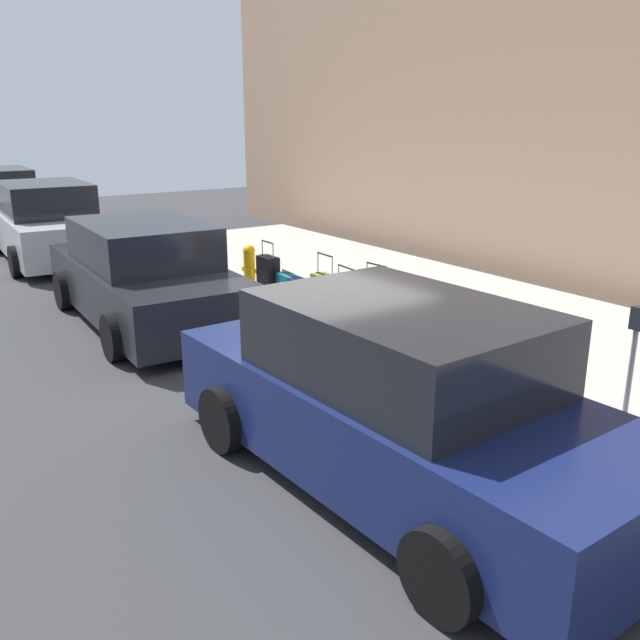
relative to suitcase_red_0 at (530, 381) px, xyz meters
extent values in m
plane|color=#333335|center=(3.28, 0.47, -0.45)|extent=(40.00, 40.00, 0.00)
cube|color=#ADA89E|center=(3.28, -2.03, -0.38)|extent=(18.00, 5.00, 0.14)
cube|color=red|center=(0.00, 0.00, 0.00)|extent=(0.48, 0.28, 0.61)
cube|color=black|center=(0.00, 0.00, 0.00)|extent=(0.47, 0.08, 0.63)
cylinder|color=gray|center=(-0.20, 0.02, 0.33)|extent=(0.02, 0.02, 0.04)
cylinder|color=gray|center=(0.20, -0.02, 0.33)|extent=(0.02, 0.02, 0.04)
cylinder|color=black|center=(0.00, 0.00, 0.35)|extent=(0.40, 0.06, 0.02)
cylinder|color=black|center=(-0.20, 0.02, -0.29)|extent=(0.05, 0.02, 0.04)
cylinder|color=black|center=(0.20, -0.02, -0.29)|extent=(0.05, 0.02, 0.04)
cube|color=#59601E|center=(0.49, -0.07, 0.02)|extent=(0.39, 0.25, 0.67)
cube|color=black|center=(0.49, -0.07, 0.02)|extent=(0.39, 0.06, 0.68)
cylinder|color=gray|center=(0.34, -0.06, 0.38)|extent=(0.02, 0.02, 0.04)
cylinder|color=gray|center=(0.65, -0.08, 0.38)|extent=(0.02, 0.02, 0.04)
cylinder|color=black|center=(0.49, -0.07, 0.40)|extent=(0.32, 0.04, 0.02)
cylinder|color=black|center=(0.33, -0.06, -0.29)|extent=(0.04, 0.02, 0.04)
cylinder|color=black|center=(0.66, -0.08, -0.29)|extent=(0.04, 0.02, 0.04)
cube|color=navy|center=(0.94, -0.08, 0.02)|extent=(0.37, 0.25, 0.65)
cube|color=black|center=(0.94, -0.08, 0.02)|extent=(0.37, 0.06, 0.67)
cylinder|color=gray|center=(0.79, -0.08, 0.50)|extent=(0.02, 0.02, 0.30)
cylinder|color=gray|center=(1.09, -0.07, 0.50)|extent=(0.02, 0.02, 0.30)
cylinder|color=black|center=(0.94, -0.08, 0.65)|extent=(0.30, 0.04, 0.02)
cylinder|color=black|center=(0.78, -0.08, -0.29)|extent=(0.04, 0.02, 0.04)
cylinder|color=black|center=(1.09, -0.07, -0.29)|extent=(0.04, 0.02, 0.04)
cube|color=#0F606B|center=(1.37, -0.13, 0.03)|extent=(0.36, 0.22, 0.67)
cube|color=black|center=(1.37, -0.13, 0.03)|extent=(0.36, 0.05, 0.69)
cylinder|color=gray|center=(1.23, -0.13, 0.51)|extent=(0.02, 0.02, 0.29)
cylinder|color=gray|center=(1.52, -0.12, 0.51)|extent=(0.02, 0.02, 0.29)
cylinder|color=black|center=(1.37, -0.13, 0.66)|extent=(0.29, 0.04, 0.02)
cylinder|color=black|center=(1.22, -0.13, -0.29)|extent=(0.04, 0.02, 0.04)
cylinder|color=black|center=(1.52, -0.12, -0.29)|extent=(0.04, 0.02, 0.04)
cube|color=black|center=(1.79, -0.04, 0.08)|extent=(0.35, 0.24, 0.77)
cube|color=black|center=(1.79, -0.04, 0.08)|extent=(0.35, 0.05, 0.79)
cylinder|color=gray|center=(1.65, -0.04, 0.48)|extent=(0.02, 0.02, 0.04)
cylinder|color=gray|center=(1.93, -0.04, 0.48)|extent=(0.02, 0.02, 0.04)
cylinder|color=black|center=(1.79, -0.04, 0.50)|extent=(0.28, 0.03, 0.02)
cylinder|color=black|center=(1.65, -0.04, -0.29)|extent=(0.04, 0.02, 0.04)
cylinder|color=black|center=(1.94, -0.04, -0.29)|extent=(0.04, 0.02, 0.04)
cube|color=maroon|center=(2.24, -0.13, 0.06)|extent=(0.41, 0.25, 0.74)
cube|color=black|center=(2.24, -0.13, 0.06)|extent=(0.41, 0.06, 0.75)
cylinder|color=gray|center=(2.07, -0.12, 0.45)|extent=(0.02, 0.02, 0.04)
cylinder|color=gray|center=(2.41, -0.13, 0.45)|extent=(0.02, 0.02, 0.04)
cylinder|color=black|center=(2.24, -0.13, 0.47)|extent=(0.34, 0.04, 0.02)
cylinder|color=black|center=(2.07, -0.12, -0.29)|extent=(0.04, 0.02, 0.04)
cylinder|color=black|center=(2.41, -0.13, -0.29)|extent=(0.04, 0.02, 0.04)
cube|color=#9EA0A8|center=(2.73, -0.15, 0.06)|extent=(0.45, 0.24, 0.75)
cube|color=black|center=(2.73, -0.15, 0.06)|extent=(0.45, 0.07, 0.76)
cylinder|color=gray|center=(2.55, -0.16, 0.59)|extent=(0.02, 0.02, 0.30)
cylinder|color=gray|center=(2.92, -0.13, 0.59)|extent=(0.02, 0.02, 0.30)
cylinder|color=black|center=(2.73, -0.15, 0.74)|extent=(0.38, 0.05, 0.02)
cylinder|color=black|center=(2.54, -0.16, -0.29)|extent=(0.05, 0.02, 0.04)
cylinder|color=black|center=(2.93, -0.13, -0.29)|extent=(0.05, 0.02, 0.04)
cube|color=red|center=(3.27, -0.05, 0.00)|extent=(0.51, 0.26, 0.62)
cube|color=black|center=(3.27, -0.05, 0.00)|extent=(0.50, 0.08, 0.64)
cylinder|color=gray|center=(3.06, -0.03, 0.47)|extent=(0.02, 0.02, 0.30)
cylinder|color=gray|center=(3.49, -0.07, 0.47)|extent=(0.02, 0.02, 0.30)
cylinder|color=black|center=(3.27, -0.05, 0.62)|extent=(0.43, 0.06, 0.02)
cylinder|color=black|center=(3.05, -0.03, -0.29)|extent=(0.05, 0.02, 0.04)
cylinder|color=black|center=(3.49, -0.07, -0.29)|extent=(0.05, 0.02, 0.04)
cube|color=#59601E|center=(3.82, -0.06, 0.05)|extent=(0.46, 0.26, 0.71)
cube|color=black|center=(3.82, -0.06, 0.05)|extent=(0.46, 0.07, 0.72)
cylinder|color=gray|center=(3.62, -0.06, 0.55)|extent=(0.02, 0.02, 0.31)
cylinder|color=gray|center=(4.02, -0.07, 0.55)|extent=(0.02, 0.02, 0.31)
cylinder|color=black|center=(3.82, -0.06, 0.71)|extent=(0.39, 0.04, 0.02)
cylinder|color=black|center=(3.62, -0.06, -0.29)|extent=(0.04, 0.02, 0.04)
cylinder|color=black|center=(4.02, -0.07, -0.29)|extent=(0.04, 0.02, 0.04)
cube|color=navy|center=(4.37, -0.02, -0.05)|extent=(0.51, 0.23, 0.53)
cube|color=black|center=(4.37, -0.02, -0.05)|extent=(0.51, 0.08, 0.54)
cylinder|color=gray|center=(4.15, -0.04, 0.24)|extent=(0.02, 0.02, 0.04)
cylinder|color=gray|center=(4.59, 0.00, 0.24)|extent=(0.02, 0.02, 0.04)
cylinder|color=black|center=(4.37, -0.02, 0.26)|extent=(0.44, 0.06, 0.02)
cylinder|color=black|center=(4.15, -0.04, -0.29)|extent=(0.05, 0.02, 0.04)
cylinder|color=black|center=(4.59, 0.00, -0.29)|extent=(0.05, 0.02, 0.04)
cube|color=#0F606B|center=(4.91, -0.10, -0.05)|extent=(0.45, 0.27, 0.51)
cube|color=black|center=(4.91, -0.10, -0.05)|extent=(0.44, 0.08, 0.52)
cylinder|color=gray|center=(4.73, -0.09, 0.22)|extent=(0.02, 0.02, 0.04)
cylinder|color=gray|center=(5.10, -0.12, 0.22)|extent=(0.02, 0.02, 0.04)
cylinder|color=black|center=(4.91, -0.10, 0.24)|extent=(0.37, 0.06, 0.02)
cylinder|color=black|center=(4.72, -0.09, -0.29)|extent=(0.05, 0.02, 0.04)
cylinder|color=black|center=(5.10, -0.12, -0.29)|extent=(0.05, 0.02, 0.04)
cube|color=black|center=(5.41, -0.03, 0.06)|extent=(0.42, 0.23, 0.73)
cube|color=black|center=(5.41, -0.03, 0.06)|extent=(0.43, 0.05, 0.74)
cylinder|color=gray|center=(5.23, -0.02, 0.54)|extent=(0.02, 0.02, 0.24)
cylinder|color=gray|center=(5.59, -0.03, 0.54)|extent=(0.02, 0.02, 0.24)
cylinder|color=black|center=(5.41, -0.03, 0.66)|extent=(0.36, 0.03, 0.02)
cylinder|color=black|center=(5.23, -0.02, -0.29)|extent=(0.04, 0.02, 0.04)
cylinder|color=black|center=(5.60, -0.03, -0.29)|extent=(0.04, 0.02, 0.04)
cylinder|color=#D89E0C|center=(6.14, -0.07, 0.02)|extent=(0.20, 0.20, 0.65)
sphere|color=#D89E0C|center=(6.14, -0.07, 0.40)|extent=(0.21, 0.21, 0.21)
cylinder|color=#D89E0C|center=(6.29, -0.07, 0.05)|extent=(0.09, 0.10, 0.09)
cylinder|color=#D89E0C|center=(5.99, -0.07, 0.05)|extent=(0.09, 0.10, 0.09)
cylinder|color=#333338|center=(6.88, 0.08, 0.13)|extent=(0.12, 0.12, 0.87)
cylinder|color=slate|center=(-0.89, -0.32, 0.22)|extent=(0.05, 0.05, 1.05)
cube|color=#1E2328|center=(-0.89, -0.32, 0.85)|extent=(0.12, 0.09, 0.22)
cube|color=#141E4C|center=(-0.17, 1.97, 0.13)|extent=(4.68, 1.96, 0.80)
cube|color=black|center=(-0.17, 1.97, 0.86)|extent=(2.46, 1.74, 0.66)
cylinder|color=black|center=(1.23, 2.94, -0.13)|extent=(0.65, 0.24, 0.64)
cylinder|color=black|center=(1.29, 1.11, -0.13)|extent=(0.65, 0.24, 0.64)
cylinder|color=black|center=(-1.63, 2.84, -0.13)|extent=(0.65, 0.24, 0.64)
cylinder|color=black|center=(-1.58, 1.01, -0.13)|extent=(0.65, 0.24, 0.64)
cube|color=black|center=(5.73, 1.97, 0.11)|extent=(4.82, 2.05, 0.77)
cube|color=black|center=(5.73, 1.97, 0.81)|extent=(2.54, 1.79, 0.63)
cylinder|color=black|center=(7.25, 2.83, -0.13)|extent=(0.65, 0.25, 0.64)
cylinder|color=black|center=(7.16, 0.98, -0.13)|extent=(0.65, 0.25, 0.64)
cylinder|color=black|center=(4.31, 2.96, -0.13)|extent=(0.65, 0.25, 0.64)
cylinder|color=black|center=(4.22, 1.12, -0.13)|extent=(0.65, 0.25, 0.64)
cube|color=#B2B5BA|center=(11.57, 1.97, 0.15)|extent=(4.75, 2.08, 0.84)
cube|color=black|center=(11.57, 1.97, 0.91)|extent=(2.51, 1.82, 0.69)
cylinder|color=black|center=(12.97, 0.97, -0.13)|extent=(0.65, 0.25, 0.64)
cylinder|color=black|center=(10.17, 2.98, -0.13)|extent=(0.65, 0.25, 0.64)
cylinder|color=black|center=(10.07, 1.12, -0.13)|extent=(0.65, 0.25, 0.64)
cube|color=tan|center=(17.09, 1.97, 0.14)|extent=(4.81, 2.11, 0.82)
cylinder|color=black|center=(18.51, 0.96, -0.13)|extent=(0.65, 0.25, 0.64)
cylinder|color=black|center=(15.58, 1.10, -0.13)|extent=(0.65, 0.25, 0.64)
camera|label=1|loc=(-4.22, 5.58, 2.67)|focal=38.37mm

